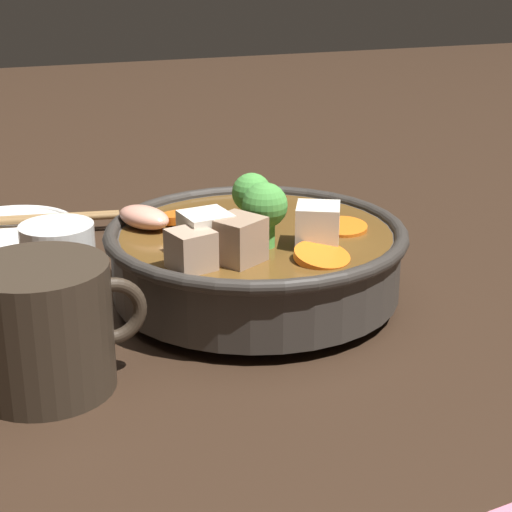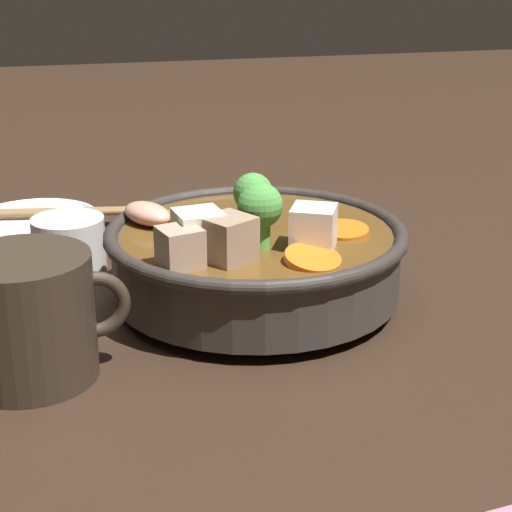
{
  "view_description": "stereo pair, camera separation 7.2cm",
  "coord_description": "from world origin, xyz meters",
  "px_view_note": "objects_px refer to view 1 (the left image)",
  "views": [
    {
      "loc": [
        -0.24,
        -0.63,
        0.29
      ],
      "look_at": [
        0.0,
        0.0,
        0.04
      ],
      "focal_mm": 60.0,
      "sensor_mm": 36.0,
      "label": 1
    },
    {
      "loc": [
        -0.17,
        -0.65,
        0.29
      ],
      "look_at": [
        0.0,
        0.0,
        0.04
      ],
      "focal_mm": 60.0,
      "sensor_mm": 36.0,
      "label": 2
    }
  ],
  "objects_px": {
    "stirfry_bowl": "(255,254)",
    "dark_mug": "(44,327)",
    "tea_cup": "(58,253)",
    "chopsticks_pair": "(9,220)",
    "side_saucer": "(10,229)"
  },
  "relations": [
    {
      "from": "tea_cup",
      "to": "chopsticks_pair",
      "type": "bearing_deg",
      "value": 101.71
    },
    {
      "from": "chopsticks_pair",
      "to": "tea_cup",
      "type": "bearing_deg",
      "value": -78.29
    },
    {
      "from": "tea_cup",
      "to": "dark_mug",
      "type": "height_order",
      "value": "dark_mug"
    },
    {
      "from": "side_saucer",
      "to": "tea_cup",
      "type": "bearing_deg",
      "value": -78.29
    },
    {
      "from": "stirfry_bowl",
      "to": "side_saucer",
      "type": "bearing_deg",
      "value": 125.26
    },
    {
      "from": "dark_mug",
      "to": "tea_cup",
      "type": "bearing_deg",
      "value": 79.35
    },
    {
      "from": "stirfry_bowl",
      "to": "dark_mug",
      "type": "distance_m",
      "value": 0.2
    },
    {
      "from": "tea_cup",
      "to": "chopsticks_pair",
      "type": "xyz_separation_m",
      "value": [
        -0.03,
        0.15,
        -0.01
      ]
    },
    {
      "from": "side_saucer",
      "to": "chopsticks_pair",
      "type": "xyz_separation_m",
      "value": [
        -0.0,
        0.0,
        0.01
      ]
    },
    {
      "from": "tea_cup",
      "to": "dark_mug",
      "type": "bearing_deg",
      "value": -100.65
    },
    {
      "from": "stirfry_bowl",
      "to": "dark_mug",
      "type": "bearing_deg",
      "value": -154.93
    },
    {
      "from": "chopsticks_pair",
      "to": "side_saucer",
      "type": "bearing_deg",
      "value": 0.0
    },
    {
      "from": "stirfry_bowl",
      "to": "tea_cup",
      "type": "distance_m",
      "value": 0.18
    },
    {
      "from": "side_saucer",
      "to": "tea_cup",
      "type": "distance_m",
      "value": 0.15
    },
    {
      "from": "chopsticks_pair",
      "to": "dark_mug",
      "type": "bearing_deg",
      "value": -91.01
    }
  ]
}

